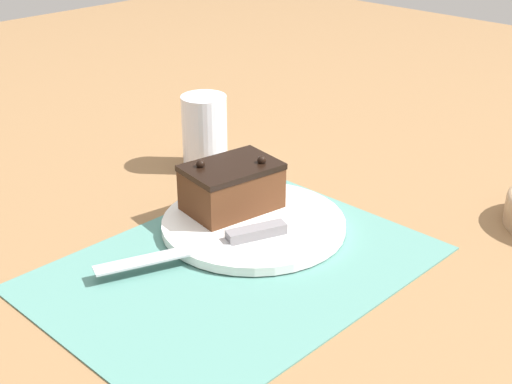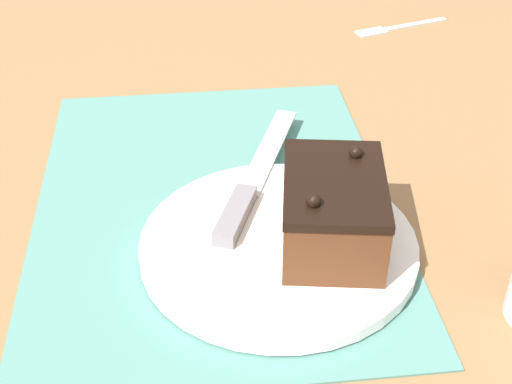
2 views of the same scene
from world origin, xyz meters
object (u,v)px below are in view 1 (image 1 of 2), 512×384
object	(u,v)px
cake_plate	(254,224)
chocolate_cake	(232,186)
serving_knife	(226,240)
drinking_glass	(205,132)

from	to	relation	value
cake_plate	chocolate_cake	size ratio (longest dim) A/B	1.80
chocolate_cake	serving_knife	xyz separation A→B (m)	(-0.07, -0.07, -0.03)
cake_plate	drinking_glass	size ratio (longest dim) A/B	2.07
cake_plate	chocolate_cake	distance (m)	0.06
cake_plate	drinking_glass	distance (m)	0.23
chocolate_cake	drinking_glass	xyz separation A→B (m)	(0.09, 0.16, 0.01)
drinking_glass	serving_knife	bearing A→B (deg)	-126.89
serving_knife	drinking_glass	xyz separation A→B (m)	(0.17, 0.22, 0.04)
serving_knife	cake_plate	bearing A→B (deg)	-52.43
cake_plate	drinking_glass	world-z (taller)	drinking_glass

